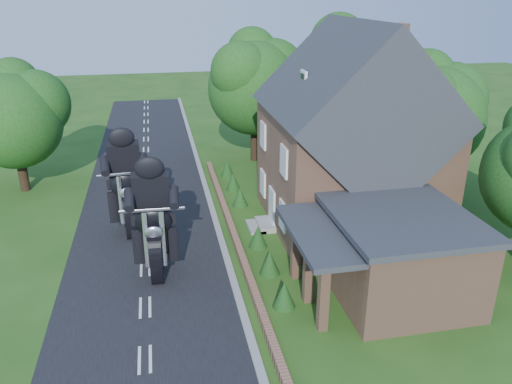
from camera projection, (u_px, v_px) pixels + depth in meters
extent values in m
plane|color=#224914|center=(145.00, 308.00, 19.34)|extent=(120.00, 120.00, 0.00)
cube|color=black|center=(145.00, 307.00, 19.34)|extent=(7.00, 80.00, 0.02)
cube|color=gray|center=(238.00, 296.00, 19.99)|extent=(0.30, 80.00, 0.12)
cube|color=#9A694E|center=(234.00, 235.00, 24.60)|extent=(0.30, 22.00, 0.40)
cube|color=#9A694E|center=(349.00, 167.00, 25.60)|extent=(8.00, 8.00, 6.00)
cube|color=#282B30|center=(353.00, 109.00, 24.47)|extent=(8.48, 8.64, 8.48)
cube|color=#9A694E|center=(398.00, 41.00, 23.63)|extent=(0.60, 0.90, 1.60)
cube|color=white|center=(304.00, 80.00, 23.42)|extent=(0.12, 0.80, 0.90)
cube|color=black|center=(302.00, 80.00, 23.41)|extent=(0.04, 0.55, 0.65)
cube|color=white|center=(272.00, 208.00, 25.58)|extent=(0.10, 1.10, 2.10)
cube|color=gray|center=(265.00, 224.00, 25.86)|extent=(0.80, 1.60, 0.30)
cube|color=gray|center=(256.00, 227.00, 25.79)|extent=(0.80, 1.60, 0.15)
cube|color=white|center=(283.00, 216.00, 23.38)|extent=(0.10, 1.10, 1.40)
cube|color=black|center=(282.00, 216.00, 23.37)|extent=(0.04, 0.92, 1.22)
cube|color=white|center=(263.00, 183.00, 27.37)|extent=(0.10, 1.10, 1.40)
cube|color=black|center=(262.00, 183.00, 27.37)|extent=(0.04, 0.92, 1.22)
cube|color=white|center=(284.00, 161.00, 22.36)|extent=(0.10, 1.10, 1.40)
cube|color=black|center=(283.00, 161.00, 22.36)|extent=(0.04, 0.92, 1.22)
cube|color=white|center=(263.00, 135.00, 26.36)|extent=(0.10, 1.10, 1.40)
cube|color=black|center=(263.00, 135.00, 26.35)|extent=(0.04, 0.92, 1.22)
cube|color=#9A694E|center=(398.00, 256.00, 19.86)|extent=(5.00, 5.60, 3.20)
cube|color=#282B30|center=(402.00, 217.00, 19.21)|extent=(5.30, 5.94, 0.24)
cube|color=#282B30|center=(325.00, 233.00, 18.78)|extent=(2.60, 5.32, 0.22)
cube|color=#9A694E|center=(323.00, 296.00, 17.62)|extent=(0.35, 0.35, 2.80)
cube|color=#9A694E|center=(308.00, 270.00, 19.25)|extent=(0.35, 0.35, 2.80)
cube|color=#9A694E|center=(296.00, 248.00, 20.88)|extent=(0.35, 0.35, 2.80)
cylinder|color=black|center=(427.00, 171.00, 29.54)|extent=(0.56, 0.56, 3.00)
sphere|color=#184513|center=(435.00, 119.00, 28.35)|extent=(6.00, 6.00, 6.00)
sphere|color=#184513|center=(453.00, 100.00, 28.81)|extent=(4.32, 4.32, 4.32)
sphere|color=#184513|center=(429.00, 102.00, 26.89)|extent=(3.72, 3.72, 3.72)
sphere|color=#184513|center=(430.00, 78.00, 28.67)|extent=(3.30, 3.30, 3.30)
cylinder|color=black|center=(343.00, 135.00, 35.77)|extent=(0.56, 0.56, 3.60)
sphere|color=#184513|center=(346.00, 82.00, 34.35)|extent=(7.20, 7.20, 7.20)
sphere|color=#184513|center=(365.00, 63.00, 34.90)|extent=(5.18, 5.18, 5.18)
sphere|color=#184513|center=(336.00, 63.00, 32.60)|extent=(4.46, 4.46, 4.46)
sphere|color=#184513|center=(343.00, 42.00, 34.73)|extent=(3.96, 3.96, 3.96)
cylinder|color=black|center=(258.00, 137.00, 35.61)|extent=(0.56, 0.56, 3.40)
sphere|color=#184513|center=(258.00, 88.00, 34.31)|extent=(6.40, 6.40, 6.40)
sphere|color=#184513|center=(276.00, 72.00, 34.80)|extent=(4.61, 4.61, 4.61)
sphere|color=#184513|center=(244.00, 72.00, 32.75)|extent=(3.97, 3.97, 3.97)
sphere|color=#184513|center=(256.00, 52.00, 34.65)|extent=(3.52, 3.52, 3.52)
cylinder|color=black|center=(26.00, 168.00, 30.23)|extent=(0.56, 0.56, 2.80)
sphere|color=#184513|center=(18.00, 121.00, 29.13)|extent=(5.60, 5.60, 5.60)
sphere|color=#184513|center=(40.00, 104.00, 29.55)|extent=(4.03, 4.03, 4.03)
sphere|color=#184513|center=(18.00, 84.00, 29.42)|extent=(3.08, 3.08, 3.08)
cone|color=#143912|center=(284.00, 295.00, 19.20)|extent=(0.90, 0.90, 1.10)
cone|color=#143912|center=(270.00, 262.00, 21.47)|extent=(0.90, 0.90, 1.10)
cone|color=#143912|center=(258.00, 236.00, 23.74)|extent=(0.90, 0.90, 1.10)
cone|color=#143912|center=(240.00, 197.00, 28.28)|extent=(0.90, 0.90, 1.10)
cone|color=#143912|center=(233.00, 181.00, 30.55)|extent=(0.90, 0.90, 1.10)
cone|color=#143912|center=(227.00, 168.00, 32.82)|extent=(0.90, 0.90, 1.10)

